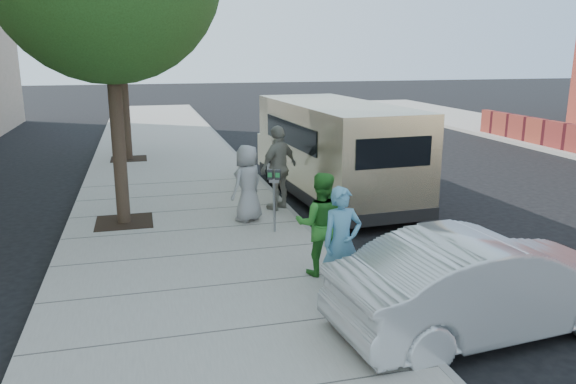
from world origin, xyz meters
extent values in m
plane|color=black|center=(0.00, 0.00, 0.00)|extent=(120.00, 120.00, 0.00)
cube|color=gray|center=(-1.00, 0.00, 0.07)|extent=(5.00, 60.00, 0.15)
cube|color=gray|center=(1.44, 0.00, 0.07)|extent=(0.12, 60.00, 0.16)
cube|color=black|center=(-2.30, 2.40, 0.15)|extent=(1.20, 1.20, 0.01)
cylinder|color=#38281E|center=(-2.30, 2.40, 2.13)|extent=(0.28, 0.28, 3.96)
cube|color=black|center=(-2.30, 10.00, 0.15)|extent=(1.20, 1.20, 0.01)
cylinder|color=#38281E|center=(-2.30, 10.00, 1.91)|extent=(0.28, 0.28, 3.52)
sphere|color=#254918|center=(-2.30, 10.00, 4.71)|extent=(3.80, 3.80, 3.80)
sphere|color=#254918|center=(-1.70, 9.60, 5.21)|extent=(2.85, 2.85, 2.85)
sphere|color=#254918|center=(-2.80, 10.50, 5.01)|extent=(2.66, 2.66, 2.66)
cylinder|color=gray|center=(0.70, 0.93, 0.66)|extent=(0.05, 0.05, 1.03)
cube|color=gray|center=(0.70, 0.93, 1.22)|extent=(0.21, 0.13, 0.07)
cube|color=#2D2D30|center=(0.62, 0.96, 1.35)|extent=(0.14, 0.13, 0.20)
cube|color=#2D2D30|center=(0.77, 0.89, 1.35)|extent=(0.14, 0.13, 0.20)
cube|color=beige|center=(2.90, 3.57, 1.36)|extent=(2.63, 6.24, 2.25)
cube|color=beige|center=(2.70, 6.90, 0.80)|extent=(2.12, 0.75, 0.96)
cube|color=black|center=(3.09, 0.51, 1.75)|extent=(1.69, 0.12, 0.62)
cylinder|color=black|center=(1.79, 5.52, 0.43)|extent=(0.35, 0.88, 0.86)
cylinder|color=black|center=(3.77, 5.64, 0.43)|extent=(0.35, 0.88, 0.86)
cylinder|color=black|center=(2.04, 1.37, 0.43)|extent=(0.35, 0.88, 0.86)
cylinder|color=black|center=(4.03, 1.49, 0.43)|extent=(0.35, 0.88, 0.86)
imported|color=silver|center=(2.53, -3.64, 0.70)|extent=(4.40, 1.91, 1.41)
imported|color=#5291AF|center=(0.94, -2.35, 0.99)|extent=(0.64, 0.44, 1.69)
imported|color=#31862B|center=(0.91, -1.44, 1.01)|extent=(0.98, 0.86, 1.71)
imported|color=#969698|center=(0.32, 1.83, 0.98)|extent=(0.97, 0.92, 1.66)
imported|color=gray|center=(1.20, 2.60, 1.13)|extent=(1.21, 1.05, 1.96)
camera|label=1|loc=(-1.82, -9.74, 3.73)|focal=35.00mm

